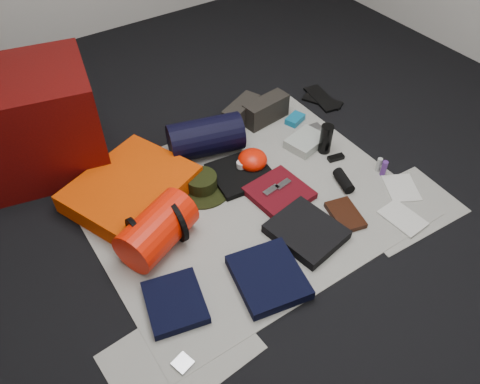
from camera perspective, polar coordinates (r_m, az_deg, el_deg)
floor at (r=2.49m, az=0.83°, el=-1.26°), size 4.50×4.50×0.02m
newspaper_mat at (r=2.49m, az=0.83°, el=-1.06°), size 1.60×1.30×0.01m
newspaper_sheet_front_left at (r=2.01m, az=-7.20°, el=-18.81°), size 0.61×0.44×0.00m
newspaper_sheet_front_right at (r=2.59m, az=19.24°, el=-1.86°), size 0.60×0.43×0.00m
red_cabinet at (r=2.76m, az=-24.17°, el=7.71°), size 0.79×0.70×0.57m
sleeping_pad at (r=2.53m, az=-13.14°, el=0.43°), size 0.75×0.69×0.11m
stuff_sack at (r=2.24m, az=-10.07°, el=-4.54°), size 0.43×0.35×0.22m
sack_strap_left at (r=2.22m, az=-12.37°, el=-5.64°), size 0.02×0.22×0.22m
sack_strap_right at (r=2.26m, az=-7.82°, el=-3.52°), size 0.03×0.22×0.22m
navy_duffel at (r=2.71m, az=-4.21°, el=6.69°), size 0.47×0.32×0.22m
boonie_brim at (r=2.55m, az=-4.68°, el=0.62°), size 0.37×0.37×0.01m
boonie_crown at (r=2.53m, az=-4.73°, el=1.29°), size 0.17×0.17×0.07m
hiking_boot_left at (r=2.96m, az=0.15°, el=9.63°), size 0.30×0.21×0.14m
hiking_boot_right at (r=2.98m, az=3.18°, el=9.94°), size 0.31×0.15×0.15m
flip_flop_left at (r=3.23m, az=10.02°, el=10.86°), size 0.20×0.28×0.01m
flip_flop_right at (r=3.26m, az=9.93°, el=11.18°), size 0.16×0.32×0.02m
trousers_navy_a at (r=2.10m, az=-7.94°, el=-13.18°), size 0.30×0.33×0.04m
trousers_navy_b at (r=2.15m, az=3.48°, el=-10.29°), size 0.35×0.39×0.05m
trousers_charcoal at (r=2.33m, az=8.08°, el=-4.80°), size 0.34×0.38×0.05m
black_tshirt at (r=2.61m, az=0.14°, el=2.28°), size 0.35×0.34×0.03m
red_shirt at (r=2.50m, az=4.80°, el=-0.11°), size 0.32×0.32×0.04m
orange_stuff_sack at (r=2.63m, az=1.55°, el=3.94°), size 0.22×0.22×0.11m
first_aid_pouch at (r=2.83m, az=8.00°, el=6.10°), size 0.25×0.21×0.06m
water_bottle at (r=2.76m, az=10.42°, el=6.39°), size 0.08×0.08×0.18m
speaker at (r=2.61m, az=12.52°, el=1.36°), size 0.10×0.17×0.06m
compact_camera at (r=2.93m, az=8.83°, el=7.46°), size 0.12×0.08×0.04m
cyan_case at (r=3.01m, az=6.73°, el=8.81°), size 0.14×0.12×0.04m
toiletry_purple at (r=2.71m, az=17.14°, el=2.79°), size 0.04×0.04×0.09m
toiletry_clear at (r=2.74m, az=16.58°, el=3.24°), size 0.03×0.03×0.08m
paperback_book at (r=2.45m, az=12.71°, el=-2.74°), size 0.18×0.24×0.03m
map_booklet at (r=2.53m, az=19.21°, el=-3.02°), size 0.16×0.23×0.01m
map_printout at (r=2.69m, az=19.07°, el=0.48°), size 0.24×0.26×0.01m
sunglasses at (r=2.77m, az=11.61°, el=4.12°), size 0.10×0.06×0.02m
key_cluster at (r=1.98m, az=-7.00°, el=-20.00°), size 0.08×0.08×0.01m
tape_roll at (r=2.61m, az=0.13°, el=3.36°), size 0.05×0.05×0.03m
energy_bar_a at (r=2.48m, az=3.82°, el=0.22°), size 0.10×0.05×0.01m
energy_bar_b at (r=2.51m, az=5.29°, el=0.94°), size 0.10×0.05×0.01m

